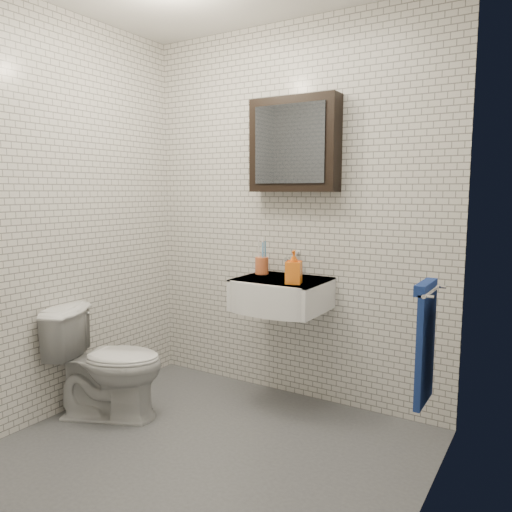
{
  "coord_description": "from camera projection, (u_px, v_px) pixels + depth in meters",
  "views": [
    {
      "loc": [
        1.55,
        -1.99,
        1.41
      ],
      "look_at": [
        0.05,
        0.45,
        1.03
      ],
      "focal_mm": 35.0,
      "sensor_mm": 36.0,
      "label": 1
    }
  ],
  "objects": [
    {
      "name": "toilet",
      "position": [
        108.0,
        362.0,
        3.1
      ],
      "size": [
        0.78,
        0.63,
        0.7
      ],
      "primitive_type": "imported",
      "rotation": [
        0.0,
        0.0,
        1.98
      ],
      "color": "silver",
      "rests_on": "ground"
    },
    {
      "name": "towel_rail",
      "position": [
        426.0,
        338.0,
        2.32
      ],
      "size": [
        0.09,
        0.3,
        0.58
      ],
      "color": "silver",
      "rests_on": "room_shell"
    },
    {
      "name": "washbasin",
      "position": [
        279.0,
        294.0,
        3.16
      ],
      "size": [
        0.55,
        0.5,
        0.2
      ],
      "color": "white",
      "rests_on": "room_shell"
    },
    {
      "name": "soap_bottle",
      "position": [
        294.0,
        267.0,
        2.99
      ],
      "size": [
        0.11,
        0.12,
        0.2
      ],
      "primitive_type": "imported",
      "rotation": [
        0.0,
        0.0,
        0.3
      ],
      "color": "orange",
      "rests_on": "washbasin"
    },
    {
      "name": "room_shell",
      "position": [
        199.0,
        179.0,
        2.47
      ],
      "size": [
        2.22,
        2.02,
        2.51
      ],
      "color": "silver",
      "rests_on": "ground"
    },
    {
      "name": "faucet",
      "position": [
        293.0,
        265.0,
        3.3
      ],
      "size": [
        0.06,
        0.2,
        0.15
      ],
      "color": "silver",
      "rests_on": "washbasin"
    },
    {
      "name": "toothbrush_cup",
      "position": [
        262.0,
        265.0,
        3.36
      ],
      "size": [
        0.12,
        0.12,
        0.25
      ],
      "rotation": [
        0.0,
        0.0,
        0.38
      ],
      "color": "#CA5E32",
      "rests_on": "washbasin"
    },
    {
      "name": "ground",
      "position": [
        203.0,
        455.0,
        2.66
      ],
      "size": [
        2.2,
        2.0,
        0.01
      ],
      "primitive_type": "cube",
      "color": "#4A4C51",
      "rests_on": "ground"
    },
    {
      "name": "mirror_cabinet",
      "position": [
        294.0,
        145.0,
        3.2
      ],
      "size": [
        0.6,
        0.15,
        0.6
      ],
      "color": "black",
      "rests_on": "room_shell"
    }
  ]
}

